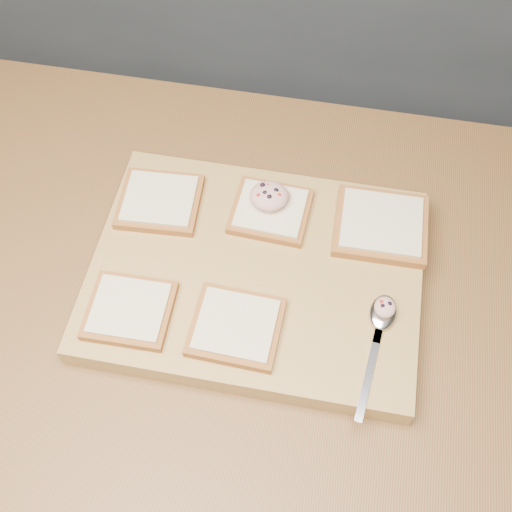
{
  "coord_description": "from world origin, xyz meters",
  "views": [
    {
      "loc": [
        -0.09,
        -0.42,
        1.69
      ],
      "look_at": [
        -0.17,
        0.03,
        0.97
      ],
      "focal_mm": 45.0,
      "sensor_mm": 36.0,
      "label": 1
    }
  ],
  "objects_px": {
    "cutting_board": "(256,274)",
    "spoon": "(381,321)",
    "bread_far_center": "(271,211)",
    "tuna_salad_dollop": "(269,196)"
  },
  "relations": [
    {
      "from": "cutting_board",
      "to": "tuna_salad_dollop",
      "type": "height_order",
      "value": "tuna_salad_dollop"
    },
    {
      "from": "spoon",
      "to": "tuna_salad_dollop",
      "type": "bearing_deg",
      "value": 138.26
    },
    {
      "from": "cutting_board",
      "to": "spoon",
      "type": "height_order",
      "value": "spoon"
    },
    {
      "from": "bread_far_center",
      "to": "spoon",
      "type": "height_order",
      "value": "bread_far_center"
    },
    {
      "from": "cutting_board",
      "to": "tuna_salad_dollop",
      "type": "distance_m",
      "value": 0.11
    },
    {
      "from": "cutting_board",
      "to": "spoon",
      "type": "distance_m",
      "value": 0.19
    },
    {
      "from": "bread_far_center",
      "to": "spoon",
      "type": "distance_m",
      "value": 0.23
    },
    {
      "from": "spoon",
      "to": "bread_far_center",
      "type": "bearing_deg",
      "value": 139.46
    },
    {
      "from": "tuna_salad_dollop",
      "to": "spoon",
      "type": "bearing_deg",
      "value": -41.74
    },
    {
      "from": "bread_far_center",
      "to": "tuna_salad_dollop",
      "type": "relative_size",
      "value": 2.07
    }
  ]
}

